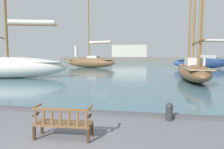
# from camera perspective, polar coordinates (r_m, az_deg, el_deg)

# --- Properties ---
(harbor_water) EXTENTS (100.00, 80.00, 0.08)m
(harbor_water) POSITION_cam_1_polar(r_m,az_deg,el_deg) (47.84, 6.82, 2.67)
(harbor_water) COLOR slate
(harbor_water) RESTS_ON ground
(quay_edge_kerb) EXTENTS (40.00, 0.30, 0.12)m
(quay_edge_kerb) POSITION_cam_1_polar(r_m,az_deg,el_deg) (8.28, -7.94, -10.51)
(quay_edge_kerb) COLOR #4C4C50
(quay_edge_kerb) RESTS_ON ground
(park_bench) EXTENTS (1.62, 0.58, 0.92)m
(park_bench) POSITION_cam_1_polar(r_m,az_deg,el_deg) (5.89, -13.84, -13.10)
(park_bench) COLOR #3D2A19
(park_bench) RESTS_ON ground
(sailboat_nearest_port) EXTENTS (11.50, 5.90, 14.82)m
(sailboat_nearest_port) POSITION_cam_1_polar(r_m,az_deg,el_deg) (22.46, -27.00, 2.46)
(sailboat_nearest_port) COLOR silver
(sailboat_nearest_port) RESTS_ON harbor_water
(sailboat_nearest_starboard) EXTENTS (10.52, 5.53, 15.04)m
(sailboat_nearest_starboard) POSITION_cam_1_polar(r_m,az_deg,el_deg) (37.37, 24.49, 3.37)
(sailboat_nearest_starboard) COLOR navy
(sailboat_nearest_starboard) RESTS_ON harbor_water
(sailboat_mid_port) EXTENTS (11.27, 5.25, 12.47)m
(sailboat_mid_port) POSITION_cam_1_polar(r_m,az_deg,el_deg) (37.28, -6.23, 3.72)
(sailboat_mid_port) COLOR brown
(sailboat_mid_port) RESTS_ON harbor_water
(sailboat_outer_port) EXTENTS (5.75, 10.35, 14.54)m
(sailboat_outer_port) POSITION_cam_1_polar(r_m,az_deg,el_deg) (36.56, -27.87, 2.96)
(sailboat_outer_port) COLOR #2D6647
(sailboat_outer_port) RESTS_ON harbor_water
(sailboat_outer_starboard) EXTENTS (3.18, 10.79, 11.37)m
(sailboat_outer_starboard) POSITION_cam_1_polar(r_m,az_deg,el_deg) (19.69, 22.00, 1.46)
(sailboat_outer_starboard) COLOR brown
(sailboat_outer_starboard) RESTS_ON harbor_water
(mooring_bollard) EXTENTS (0.28, 0.28, 0.64)m
(mooring_bollard) POSITION_cam_1_polar(r_m,az_deg,el_deg) (7.57, 16.05, -9.89)
(mooring_bollard) COLOR #2D2D33
(mooring_bollard) RESTS_ON ground
(far_breakwater) EXTENTS (52.50, 2.40, 5.67)m
(far_breakwater) POSITION_cam_1_polar(r_m,az_deg,el_deg) (64.80, 6.69, 4.86)
(far_breakwater) COLOR #66605B
(far_breakwater) RESTS_ON ground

